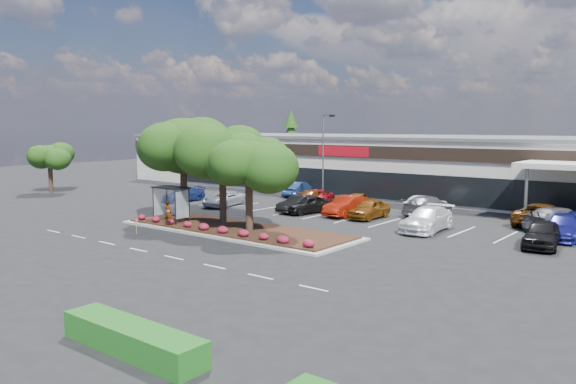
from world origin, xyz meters
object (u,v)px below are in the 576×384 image
Objects in this scene: survey_stake at (136,224)px; car_0 at (183,195)px; car_1 at (224,199)px; light_pole at (324,166)px.

car_0 reaches higher than survey_stake.
survey_stake is 0.21× the size of car_1.
light_pole is 1.86× the size of car_0.
light_pole is 8.07× the size of survey_stake.
car_1 is at bearing 110.13° from survey_stake.
light_pole is 19.39m from survey_stake.
car_1 is (-4.89, 13.36, 0.01)m from survey_stake.
car_1 is (-7.23, -5.65, -3.03)m from light_pole.
light_pole reaches higher than survey_stake.
light_pole is 14.31m from car_0.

